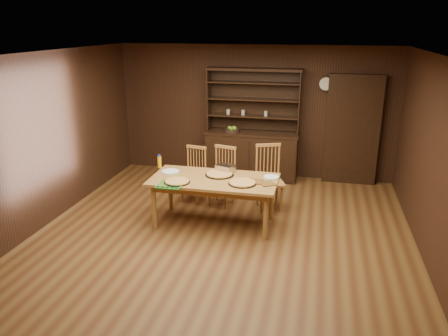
% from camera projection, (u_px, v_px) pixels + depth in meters
% --- Properties ---
extents(floor, '(6.00, 6.00, 0.00)m').
position_uv_depth(floor, '(221.00, 239.00, 6.35)').
color(floor, brown).
rests_on(floor, ground).
extents(room_shell, '(6.00, 6.00, 6.00)m').
position_uv_depth(room_shell, '(220.00, 133.00, 5.85)').
color(room_shell, white).
rests_on(room_shell, floor).
extents(china_hutch, '(1.84, 0.52, 2.17)m').
position_uv_depth(china_hutch, '(252.00, 149.00, 8.71)').
color(china_hutch, black).
rests_on(china_hutch, floor).
extents(doorway, '(1.00, 0.18, 2.10)m').
position_uv_depth(doorway, '(352.00, 130.00, 8.30)').
color(doorway, black).
rests_on(doorway, floor).
extents(wall_clock, '(0.30, 0.05, 0.30)m').
position_uv_depth(wall_clock, '(326.00, 84.00, 8.20)').
color(wall_clock, black).
rests_on(wall_clock, room_shell).
extents(dining_table, '(1.92, 0.96, 0.75)m').
position_uv_depth(dining_table, '(214.00, 183.00, 6.62)').
color(dining_table, '#A37438').
rests_on(dining_table, floor).
extents(chair_left, '(0.45, 0.44, 0.96)m').
position_uv_depth(chair_left, '(195.00, 172.00, 7.62)').
color(chair_left, '#B7713E').
rests_on(chair_left, floor).
extents(chair_center, '(0.50, 0.48, 1.01)m').
position_uv_depth(chair_center, '(223.00, 174.00, 7.45)').
color(chair_center, '#B7713E').
rests_on(chair_center, floor).
extents(chair_right, '(0.57, 0.56, 1.09)m').
position_uv_depth(chair_right, '(269.00, 175.00, 7.29)').
color(chair_right, '#B7713E').
rests_on(chair_right, floor).
extents(pizza_left, '(0.38, 0.38, 0.04)m').
position_uv_depth(pizza_left, '(177.00, 181.00, 6.42)').
color(pizza_left, black).
rests_on(pizza_left, dining_table).
extents(pizza_right, '(0.41, 0.41, 0.04)m').
position_uv_depth(pizza_right, '(242.00, 183.00, 6.37)').
color(pizza_right, black).
rests_on(pizza_right, dining_table).
extents(pizza_center, '(0.45, 0.45, 0.04)m').
position_uv_depth(pizza_center, '(219.00, 174.00, 6.74)').
color(pizza_center, black).
rests_on(pizza_center, dining_table).
extents(cooling_rack, '(0.35, 0.35, 0.02)m').
position_uv_depth(cooling_rack, '(170.00, 184.00, 6.33)').
color(cooling_rack, '#0CA336').
rests_on(cooling_rack, dining_table).
extents(plate_left, '(0.29, 0.29, 0.02)m').
position_uv_depth(plate_left, '(170.00, 171.00, 6.89)').
color(plate_left, white).
rests_on(plate_left, dining_table).
extents(plate_right, '(0.25, 0.25, 0.02)m').
position_uv_depth(plate_right, '(271.00, 177.00, 6.64)').
color(plate_right, white).
rests_on(plate_right, dining_table).
extents(foil_dish, '(0.32, 0.28, 0.11)m').
position_uv_depth(foil_dish, '(225.00, 168.00, 6.90)').
color(foil_dish, silver).
rests_on(foil_dish, dining_table).
extents(juice_bottle, '(0.06, 0.06, 0.22)m').
position_uv_depth(juice_bottle, '(159.00, 162.00, 7.06)').
color(juice_bottle, '#F1AB0C').
rests_on(juice_bottle, dining_table).
extents(pot_holder_a, '(0.28, 0.28, 0.02)m').
position_uv_depth(pot_holder_a, '(268.00, 184.00, 6.37)').
color(pot_holder_a, '#9F1213').
rests_on(pot_holder_a, dining_table).
extents(pot_holder_b, '(0.23, 0.23, 0.02)m').
position_uv_depth(pot_holder_b, '(255.00, 181.00, 6.45)').
color(pot_holder_b, '#9F1213').
rests_on(pot_holder_b, dining_table).
extents(fruit_bowl, '(0.30, 0.30, 0.12)m').
position_uv_depth(fruit_bowl, '(232.00, 130.00, 8.61)').
color(fruit_bowl, black).
rests_on(fruit_bowl, china_hutch).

